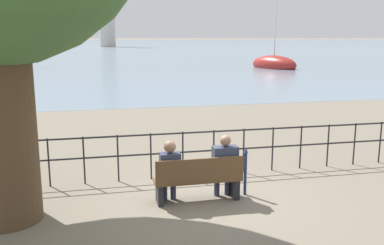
# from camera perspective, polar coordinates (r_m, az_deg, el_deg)

# --- Properties ---
(ground_plane) EXTENTS (1000.00, 1000.00, 0.00)m
(ground_plane) POSITION_cam_1_polar(r_m,az_deg,el_deg) (8.50, 0.75, -10.29)
(ground_plane) COLOR #706656
(harbor_water) EXTENTS (600.00, 300.00, 0.01)m
(harbor_water) POSITION_cam_1_polar(r_m,az_deg,el_deg) (168.70, -12.22, 10.22)
(harbor_water) COLOR slate
(harbor_water) RESTS_ON ground_plane
(park_bench) EXTENTS (1.70, 0.45, 0.90)m
(park_bench) POSITION_cam_1_polar(r_m,az_deg,el_deg) (8.29, 0.86, -7.70)
(park_bench) COLOR brown
(park_bench) RESTS_ON ground_plane
(seated_person_left) EXTENTS (0.39, 0.35, 1.23)m
(seated_person_left) POSITION_cam_1_polar(r_m,az_deg,el_deg) (8.18, -2.98, -6.11)
(seated_person_left) COLOR #2D3347
(seated_person_left) RESTS_ON ground_plane
(seated_person_right) EXTENTS (0.49, 0.35, 1.28)m
(seated_person_right) POSITION_cam_1_polar(r_m,az_deg,el_deg) (8.41, 4.36, -5.49)
(seated_person_right) COLOR #2D3347
(seated_person_right) RESTS_ON ground_plane
(promenade_railing) EXTENTS (13.04, 0.04, 1.05)m
(promenade_railing) POSITION_cam_1_polar(r_m,az_deg,el_deg) (9.62, -1.24, -3.31)
(promenade_railing) COLOR black
(promenade_railing) RESTS_ON ground_plane
(closed_umbrella) EXTENTS (0.09, 0.09, 0.99)m
(closed_umbrella) POSITION_cam_1_polar(r_m,az_deg,el_deg) (8.65, 7.14, -6.09)
(closed_umbrella) COLOR navy
(closed_umbrella) RESTS_ON ground_plane
(sailboat_0) EXTENTS (4.13, 5.84, 13.13)m
(sailboat_0) POSITION_cam_1_polar(r_m,az_deg,el_deg) (42.77, 10.86, 7.68)
(sailboat_0) COLOR maroon
(sailboat_0) RESTS_ON ground_plane
(sailboat_2) EXTENTS (2.78, 8.95, 12.68)m
(sailboat_2) POSITION_cam_1_polar(r_m,az_deg,el_deg) (51.93, -23.16, 7.56)
(sailboat_2) COLOR white
(sailboat_2) RESTS_ON ground_plane
(harbor_lighthouse) EXTENTS (4.46, 4.46, 24.65)m
(harbor_lighthouse) POSITION_cam_1_polar(r_m,az_deg,el_deg) (124.87, -11.36, 15.14)
(harbor_lighthouse) COLOR beige
(harbor_lighthouse) RESTS_ON ground_plane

